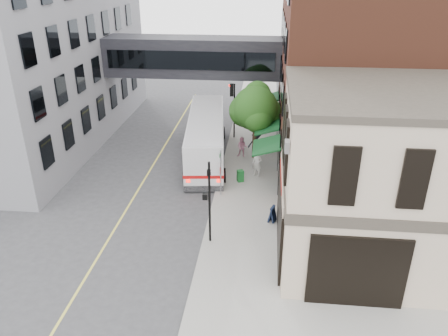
% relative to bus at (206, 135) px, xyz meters
% --- Properties ---
extents(ground, '(120.00, 120.00, 0.00)m').
position_rel_bus_xyz_m(ground, '(1.36, -13.06, -1.75)').
color(ground, '#38383A').
rests_on(ground, ground).
extents(sidewalk_main, '(4.00, 60.00, 0.15)m').
position_rel_bus_xyz_m(sidewalk_main, '(3.36, 0.94, -1.67)').
color(sidewalk_main, gray).
rests_on(sidewalk_main, ground).
extents(corner_building, '(10.19, 8.12, 8.45)m').
position_rel_bus_xyz_m(corner_building, '(10.33, -11.06, 2.46)').
color(corner_building, '#BBAB8F').
rests_on(corner_building, ground).
extents(brick_building, '(13.76, 18.00, 14.00)m').
position_rel_bus_xyz_m(brick_building, '(11.34, 1.94, 5.24)').
color(brick_building, '#582A1B').
rests_on(brick_building, ground).
extents(opposite_building, '(14.00, 24.00, 14.00)m').
position_rel_bus_xyz_m(opposite_building, '(-15.64, 2.94, 5.25)').
color(opposite_building, slate).
rests_on(opposite_building, ground).
extents(skyway_bridge, '(14.00, 3.18, 3.00)m').
position_rel_bus_xyz_m(skyway_bridge, '(-1.64, 4.94, 4.75)').
color(skyway_bridge, black).
rests_on(skyway_bridge, ground).
extents(traffic_signal_near, '(0.44, 0.22, 4.60)m').
position_rel_bus_xyz_m(traffic_signal_near, '(1.73, -11.06, 1.23)').
color(traffic_signal_near, black).
rests_on(traffic_signal_near, sidewalk_main).
extents(traffic_signal_far, '(0.53, 0.28, 4.50)m').
position_rel_bus_xyz_m(traffic_signal_far, '(1.62, 3.94, 1.59)').
color(traffic_signal_far, black).
rests_on(traffic_signal_far, sidewalk_main).
extents(street_sign_pole, '(0.08, 0.75, 3.00)m').
position_rel_bus_xyz_m(street_sign_pole, '(1.75, -6.06, 0.18)').
color(street_sign_pole, gray).
rests_on(street_sign_pole, sidewalk_main).
extents(street_tree, '(3.80, 3.20, 5.60)m').
position_rel_bus_xyz_m(street_tree, '(3.55, 0.16, 2.16)').
color(street_tree, '#382619').
rests_on(street_tree, sidewalk_main).
extents(lane_marking, '(0.12, 40.00, 0.01)m').
position_rel_bus_xyz_m(lane_marking, '(-3.64, -3.06, -1.74)').
color(lane_marking, '#D8CC4C').
rests_on(lane_marking, ground).
extents(bus, '(3.84, 11.81, 3.12)m').
position_rel_bus_xyz_m(bus, '(0.00, 0.00, 0.00)').
color(bus, silver).
rests_on(bus, ground).
extents(pedestrian_a, '(0.77, 0.65, 1.81)m').
position_rel_bus_xyz_m(pedestrian_a, '(3.89, -3.06, -0.70)').
color(pedestrian_a, silver).
rests_on(pedestrian_a, sidewalk_main).
extents(pedestrian_b, '(0.84, 0.70, 1.55)m').
position_rel_bus_xyz_m(pedestrian_b, '(2.68, 0.01, -0.83)').
color(pedestrian_b, pink).
rests_on(pedestrian_b, sidewalk_main).
extents(pedestrian_c, '(1.29, 0.84, 1.88)m').
position_rel_bus_xyz_m(pedestrian_c, '(3.70, 0.27, -0.66)').
color(pedestrian_c, black).
rests_on(pedestrian_c, sidewalk_main).
extents(newspaper_box, '(0.50, 0.48, 0.79)m').
position_rel_bus_xyz_m(newspaper_box, '(2.84, -4.08, -1.20)').
color(newspaper_box, '#166325').
rests_on(newspaper_box, sidewalk_main).
extents(sandwich_board, '(0.50, 0.60, 0.93)m').
position_rel_bus_xyz_m(sandwich_board, '(4.96, -8.83, -1.14)').
color(sandwich_board, black).
rests_on(sandwich_board, sidewalk_main).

